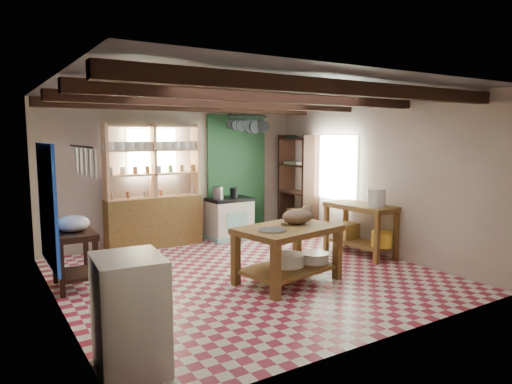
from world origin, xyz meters
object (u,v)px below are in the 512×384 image
work_table (288,254)px  white_cabinet (130,314)px  stove (230,218)px  right_counter (360,230)px  prep_table (75,260)px  cat (298,216)px

work_table → white_cabinet: 2.81m
work_table → stove: size_ratio=1.65×
white_cabinet → right_counter: bearing=26.3°
prep_table → white_cabinet: (-0.02, -2.51, 0.12)m
work_table → white_cabinet: white_cabinet is taller
prep_table → right_counter: right_counter is taller
prep_table → white_cabinet: 2.52m
stove → white_cabinet: 5.01m
prep_table → right_counter: bearing=-9.1°
white_cabinet → stove: bearing=56.4°
white_cabinet → right_counter: size_ratio=0.83×
prep_table → right_counter: (4.38, -0.79, 0.05)m
stove → white_cabinet: white_cabinet is taller
work_table → stove: bearing=67.6°
work_table → white_cabinet: bearing=-164.5°
work_table → cat: 0.55m
stove → cat: (-0.35, -2.61, 0.47)m
work_table → white_cabinet: (-2.53, -1.22, 0.12)m
prep_table → right_counter: size_ratio=0.63×
right_counter → prep_table: bearing=165.2°
white_cabinet → cat: size_ratio=2.14×
work_table → prep_table: 2.83m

